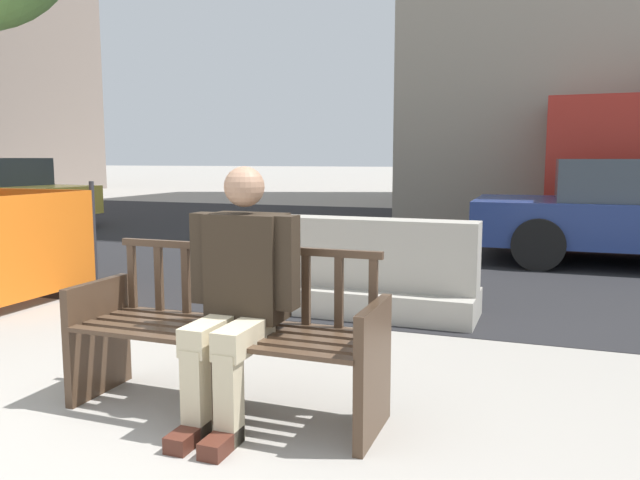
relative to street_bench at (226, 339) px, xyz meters
The scene contains 5 objects.
ground_plane 1.10m from the street_bench, 122.85° to the right, with size 200.00×200.00×0.00m, color gray.
street_asphalt 7.86m from the street_bench, 94.08° to the left, with size 120.00×12.00×0.01m, color black.
street_bench is the anchor object (origin of this frame).
seated_person 0.32m from the street_bench, 27.65° to the right, with size 0.58×0.72×1.31m.
jersey_barrier_centre 2.32m from the street_bench, 87.90° to the left, with size 2.01×0.70×0.84m.
Camera 1 is at (2.13, -2.00, 1.35)m, focal length 35.00 mm.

